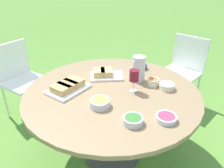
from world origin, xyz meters
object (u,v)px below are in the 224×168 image
(chair_near_right, at_px, (184,66))
(wine_glass, at_px, (134,76))
(chair_far_back, at_px, (20,75))
(water_pitcher, at_px, (139,69))
(dining_table, at_px, (112,99))

(chair_near_right, bearing_deg, wine_glass, 11.09)
(chair_far_back, bearing_deg, water_pitcher, 117.05)
(chair_near_right, bearing_deg, chair_far_back, -34.33)
(dining_table, xyz_separation_m, chair_near_right, (-1.31, -0.10, -0.10))
(dining_table, xyz_separation_m, wine_glass, (-0.13, 0.13, 0.23))
(dining_table, relative_size, wine_glass, 7.64)
(dining_table, distance_m, wine_glass, 0.29)
(chair_near_right, xyz_separation_m, water_pitcher, (1.01, 0.13, 0.31))
(chair_far_back, height_order, water_pitcher, water_pitcher)
(water_pitcher, relative_size, wine_glass, 1.21)
(dining_table, xyz_separation_m, chair_far_back, (0.35, -1.23, -0.10))
(dining_table, relative_size, water_pitcher, 6.29)
(chair_near_right, xyz_separation_m, chair_far_back, (1.66, -1.13, 0.00))
(chair_near_right, height_order, chair_far_back, same)
(water_pitcher, bearing_deg, chair_far_back, -62.95)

